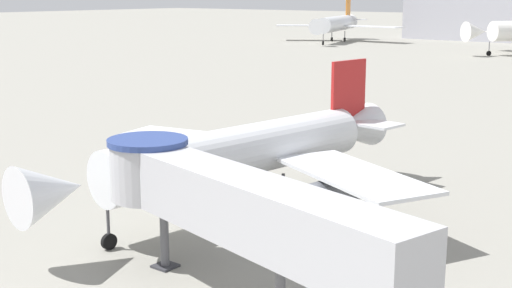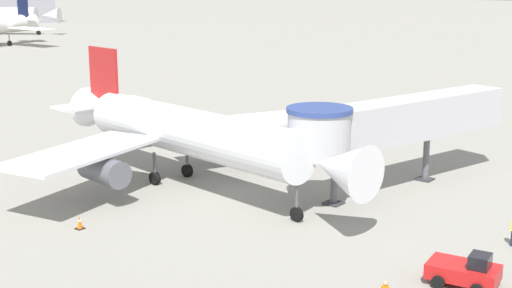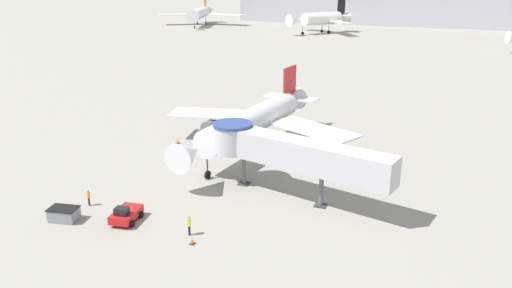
{
  "view_description": "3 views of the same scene",
  "coord_description": "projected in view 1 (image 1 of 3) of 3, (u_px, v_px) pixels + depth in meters",
  "views": [
    {
      "loc": [
        28.23,
        -30.07,
        13.75
      ],
      "look_at": [
        3.44,
        0.84,
        5.23
      ],
      "focal_mm": 50.0,
      "sensor_mm": 36.0,
      "label": 1
    },
    {
      "loc": [
        -33.69,
        -30.05,
        14.25
      ],
      "look_at": [
        -1.61,
        -3.91,
        4.5
      ],
      "focal_mm": 50.0,
      "sensor_mm": 36.0,
      "label": 2
    },
    {
      "loc": [
        22.47,
        -50.62,
        21.14
      ],
      "look_at": [
        2.69,
        -1.48,
        2.82
      ],
      "focal_mm": 35.0,
      "sensor_mm": 36.0,
      "label": 3
    }
  ],
  "objects": [
    {
      "name": "traffic_cone_starboard_wing",
      "position": [
        370.0,
        244.0,
        38.55
      ],
      "size": [
        0.44,
        0.44,
        0.73
      ],
      "color": "black",
      "rests_on": "ground_plane"
    },
    {
      "name": "main_airplane",
      "position": [
        247.0,
        152.0,
        45.04
      ],
      "size": [
        26.2,
        28.43,
        8.91
      ],
      "rotation": [
        0.0,
        0.0,
        -0.12
      ],
      "color": "silver",
      "rests_on": "ground_plane"
    },
    {
      "name": "traffic_cone_port_wing",
      "position": [
        126.0,
        182.0,
        50.98
      ],
      "size": [
        0.48,
        0.48,
        0.78
      ],
      "color": "black",
      "rests_on": "ground_plane"
    },
    {
      "name": "jet_bridge",
      "position": [
        221.0,
        199.0,
        31.44
      ],
      "size": [
        19.31,
        7.22,
        6.46
      ],
      "rotation": [
        0.0,
        0.0,
        -0.23
      ],
      "color": "#B7B7BC",
      "rests_on": "ground_plane"
    },
    {
      "name": "background_jet_orange_tail",
      "position": [
        336.0,
        24.0,
        195.46
      ],
      "size": [
        35.04,
        34.88,
        11.34
      ],
      "rotation": [
        0.0,
        0.0,
        0.3
      ],
      "color": "silver",
      "rests_on": "ground_plane"
    },
    {
      "name": "ground_plane",
      "position": [
        203.0,
        223.0,
        43.09
      ],
      "size": [
        800.0,
        800.0,
        0.0
      ],
      "primitive_type": "plane",
      "color": "gray"
    }
  ]
}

